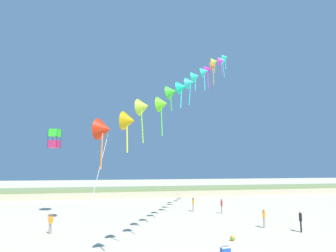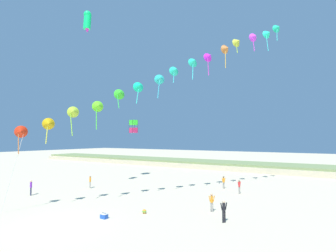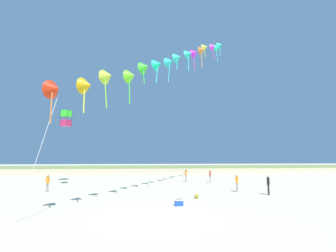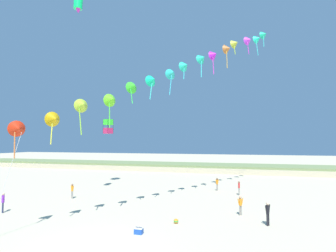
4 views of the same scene
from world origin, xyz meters
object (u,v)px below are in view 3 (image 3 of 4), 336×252
at_px(person_far_right, 268,183).
at_px(large_kite_mid_trail, 66,118).
at_px(beach_ball, 197,196).
at_px(person_near_left, 237,182).
at_px(person_near_right, 186,175).
at_px(beach_cooler, 179,203).
at_px(person_far_center, 48,182).
at_px(person_far_left, 210,176).

bearing_deg(person_far_right, large_kite_mid_trail, 145.89).
relative_size(person_far_right, beach_ball, 4.83).
distance_m(person_near_left, beach_ball, 6.05).
bearing_deg(beach_ball, person_near_right, 82.89).
distance_m(person_near_left, person_far_right, 3.04).
relative_size(person_near_right, beach_cooler, 2.83).
bearing_deg(person_near_left, large_kite_mid_trail, 147.86).
relative_size(person_near_right, person_far_center, 1.01).
bearing_deg(person_near_right, beach_ball, -97.11).
relative_size(person_far_right, person_far_center, 1.08).
height_order(person_far_left, beach_cooler, person_far_left).
bearing_deg(person_far_right, beach_ball, -168.78).
distance_m(person_near_left, large_kite_mid_trail, 24.10).
bearing_deg(beach_ball, person_far_center, 157.65).
distance_m(beach_cooler, beach_ball, 3.48).
bearing_deg(person_far_center, large_kite_mid_trail, 97.51).
relative_size(person_near_right, beach_ball, 4.52).
distance_m(person_far_right, beach_cooler, 9.67).
relative_size(person_far_left, person_far_center, 1.02).
distance_m(person_near_left, person_far_center, 18.07).
bearing_deg(beach_ball, large_kite_mid_trail, 132.71).
xyz_separation_m(person_far_left, person_far_center, (-17.77, -6.91, -0.02)).
xyz_separation_m(person_far_right, beach_cooler, (-8.64, -4.27, -0.80)).
bearing_deg(beach_ball, person_far_left, 69.74).
relative_size(person_far_left, beach_cooler, 2.86).
bearing_deg(beach_cooler, person_far_left, 67.14).
distance_m(person_near_left, person_far_left, 8.71).
relative_size(large_kite_mid_trail, beach_cooler, 3.76).
height_order(person_near_left, person_far_center, person_near_left).
distance_m(person_far_left, beach_cooler, 16.59).
xyz_separation_m(person_near_left, beach_ball, (-4.77, -3.64, -0.76)).
height_order(person_far_right, beach_cooler, person_far_right).
bearing_deg(large_kite_mid_trail, person_far_right, -34.11).
bearing_deg(person_far_center, beach_cooler, -36.43).
xyz_separation_m(person_near_left, person_far_center, (-17.98, 1.79, -0.01)).
bearing_deg(beach_cooler, person_far_right, 26.29).
distance_m(person_far_left, person_far_right, 11.22).
bearing_deg(large_kite_mid_trail, person_far_left, -10.22).
bearing_deg(person_far_left, beach_ball, -110.26).
height_order(person_near_right, large_kite_mid_trail, large_kite_mid_trail).
xyz_separation_m(person_near_right, beach_cooler, (-3.69, -17.45, -0.73)).
relative_size(person_near_right, person_far_left, 0.99).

